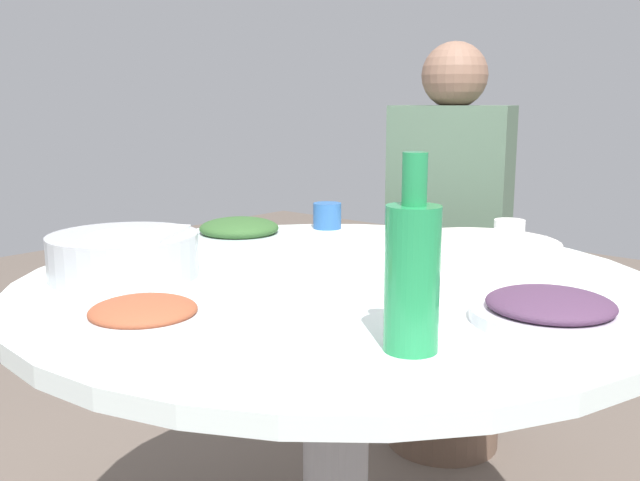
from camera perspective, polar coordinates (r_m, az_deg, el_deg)
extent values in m
cylinder|color=#99999E|center=(1.45, 1.27, -17.37)|extent=(0.13, 0.13, 0.68)
cylinder|color=white|center=(1.32, 1.34, -3.66)|extent=(1.18, 1.18, 0.03)
cylinder|color=#B2B5BA|center=(1.36, -15.51, -1.15)|extent=(0.28, 0.28, 0.08)
ellipsoid|color=white|center=(1.36, -15.52, -0.98)|extent=(0.23, 0.23, 0.09)
cube|color=white|center=(1.33, -12.65, 0.58)|extent=(0.12, 0.16, 0.01)
cylinder|color=white|center=(1.38, 12.71, -1.29)|extent=(0.30, 0.30, 0.06)
cylinder|color=black|center=(1.38, 12.70, -1.50)|extent=(0.26, 0.26, 0.04)
cylinder|color=silver|center=(1.38, 12.75, -0.42)|extent=(0.14, 0.31, 0.01)
cylinder|color=silver|center=(1.64, -6.52, 0.19)|extent=(0.24, 0.24, 0.02)
ellipsoid|color=#305829|center=(1.63, -6.54, 1.00)|extent=(0.18, 0.18, 0.05)
cylinder|color=silver|center=(1.11, 18.08, -5.75)|extent=(0.23, 0.23, 0.02)
ellipsoid|color=#4D304C|center=(1.10, 18.14, -4.83)|extent=(0.19, 0.19, 0.04)
cylinder|color=white|center=(1.05, -14.02, -6.34)|extent=(0.21, 0.21, 0.02)
ellipsoid|color=#9E4D30|center=(1.04, -14.06, -5.49)|extent=(0.15, 0.15, 0.03)
cylinder|color=#249050|center=(0.92, 7.43, -3.11)|extent=(0.07, 0.07, 0.19)
cylinder|color=#249050|center=(0.90, 7.64, 4.94)|extent=(0.03, 0.03, 0.07)
cylinder|color=white|center=(1.66, 15.00, 0.64)|extent=(0.07, 0.07, 0.06)
cylinder|color=#295A9C|center=(1.82, 0.58, 2.01)|extent=(0.07, 0.07, 0.07)
cylinder|color=brown|center=(2.27, 9.96, -10.34)|extent=(0.34, 0.34, 0.47)
cube|color=#2D333D|center=(2.18, 10.22, -3.12)|extent=(0.41, 0.42, 0.12)
cube|color=#516A55|center=(2.13, 10.49, 4.46)|extent=(0.38, 0.29, 0.46)
sphere|color=#825F4C|center=(2.12, 10.80, 12.96)|extent=(0.19, 0.19, 0.19)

